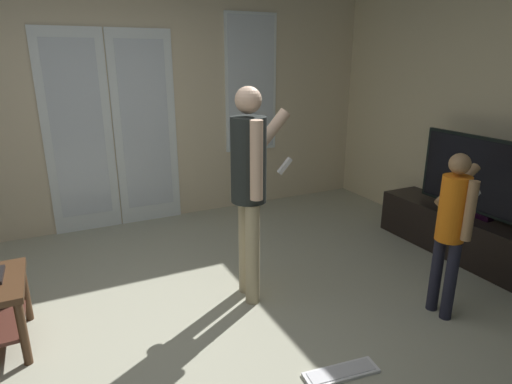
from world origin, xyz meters
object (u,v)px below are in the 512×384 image
(flat_screen_tv, at_px, (477,176))
(person_child, at_px, (452,222))
(tv_stand, at_px, (468,236))
(person_adult, at_px, (250,178))
(loose_keyboard, at_px, (341,373))

(flat_screen_tv, height_order, person_child, person_child)
(tv_stand, xyz_separation_m, person_adult, (-2.02, 0.26, 0.72))
(person_child, xyz_separation_m, loose_keyboard, (-1.00, -0.20, -0.68))
(tv_stand, distance_m, person_adult, 2.16)
(person_adult, bearing_deg, loose_keyboard, -84.08)
(flat_screen_tv, bearing_deg, loose_keyboard, -158.95)
(flat_screen_tv, distance_m, loose_keyboard, 2.18)
(person_adult, bearing_deg, person_child, -35.77)
(person_adult, distance_m, loose_keyboard, 1.35)
(person_adult, relative_size, person_child, 1.34)
(flat_screen_tv, distance_m, person_adult, 2.04)
(flat_screen_tv, bearing_deg, tv_stand, -65.25)
(person_child, distance_m, loose_keyboard, 1.22)
(tv_stand, relative_size, person_child, 1.50)
(loose_keyboard, bearing_deg, flat_screen_tv, 21.05)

